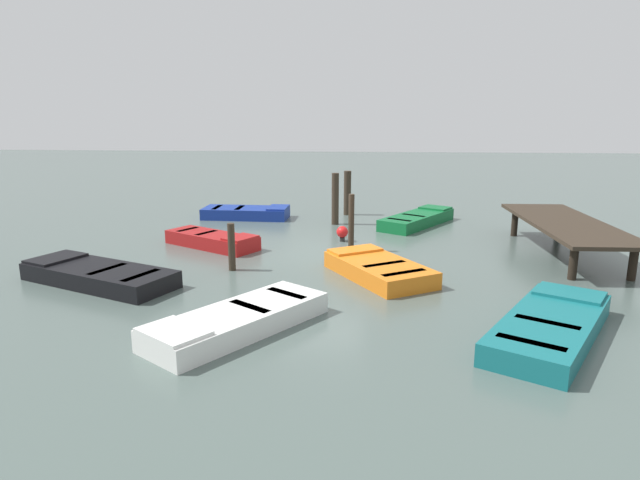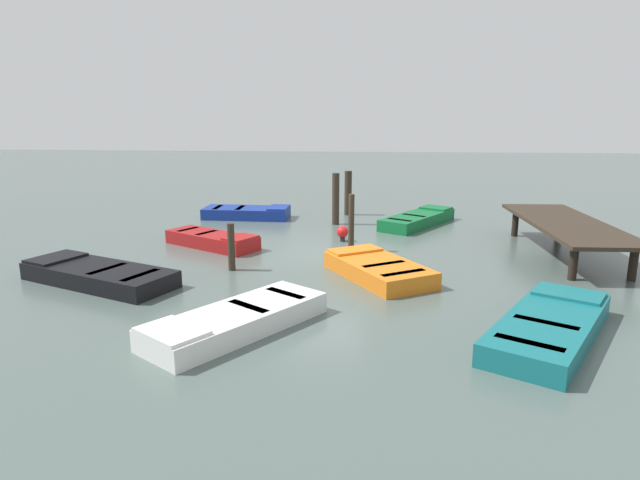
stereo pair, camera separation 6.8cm
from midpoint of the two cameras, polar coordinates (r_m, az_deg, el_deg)
ground_plane at (r=15.77m, az=0.12°, el=-1.24°), size 80.00×80.00×0.00m
dock_segment at (r=16.72m, az=24.34°, el=1.39°), size 5.98×2.16×0.95m
rowboat_blue at (r=20.88m, az=-7.47°, el=2.85°), size 1.38×3.21×0.46m
rowboat_green at (r=19.74m, az=10.23°, el=2.15°), size 3.68×2.92×0.46m
rowboat_black at (r=13.88m, az=-21.91°, el=-3.31°), size 2.79×4.06×0.46m
rowboat_orange at (r=13.41m, az=6.18°, el=-2.97°), size 3.27×2.79×0.46m
rowboat_red at (r=16.62m, az=-10.97°, el=0.04°), size 2.42×3.10×0.46m
rowboat_teal at (r=10.69m, az=22.88°, el=-8.25°), size 3.97×3.12×0.46m
rowboat_white at (r=10.27m, az=-8.49°, el=-8.19°), size 3.66×3.13×0.46m
mooring_piling_near_right at (r=21.33m, az=3.02°, el=4.89°), size 0.28×0.28×1.70m
mooring_piling_far_left at (r=14.00m, az=-9.05°, el=-0.72°), size 0.18×0.18×1.21m
mooring_piling_mid_right at (r=19.47m, az=1.74°, el=4.28°), size 0.25×0.25×1.83m
mooring_piling_mid_left at (r=15.71m, az=3.39°, el=1.79°), size 0.17×0.17×1.66m
marker_buoy at (r=17.00m, az=2.46°, el=0.80°), size 0.36×0.36×0.48m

